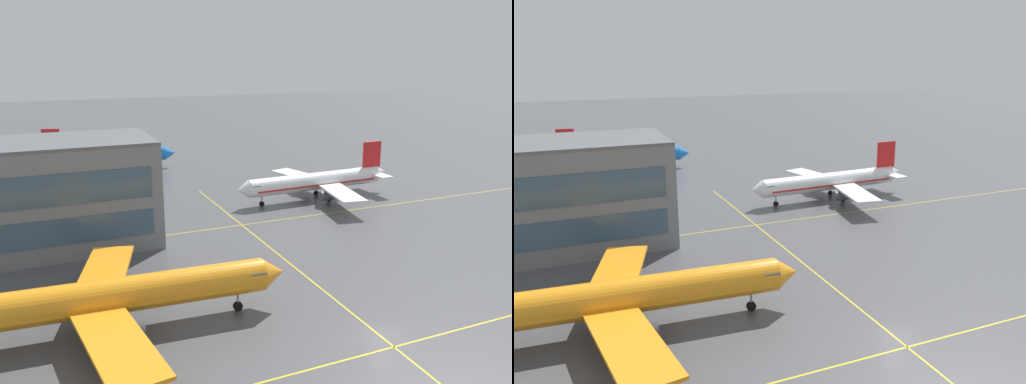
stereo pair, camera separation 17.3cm
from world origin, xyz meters
The scene contains 5 objects.
ground_plane centered at (0.00, 0.00, 0.00)m, with size 600.00×600.00×0.00m, color #4C4C4F.
airliner_front_gate centered at (-23.71, 11.37, 3.78)m, with size 35.63×30.68×11.08m.
airliner_second_row centered at (19.01, 45.87, 3.50)m, with size 32.91×28.41×10.24m.
airliner_third_row centered at (-14.41, 89.13, 3.44)m, with size 32.06×27.27×10.07m.
taxiway_markings centered at (0.00, 17.54, 0.00)m, with size 131.10×85.97×0.01m.
Camera 2 is at (-28.79, -36.23, 26.77)m, focal length 35.76 mm.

